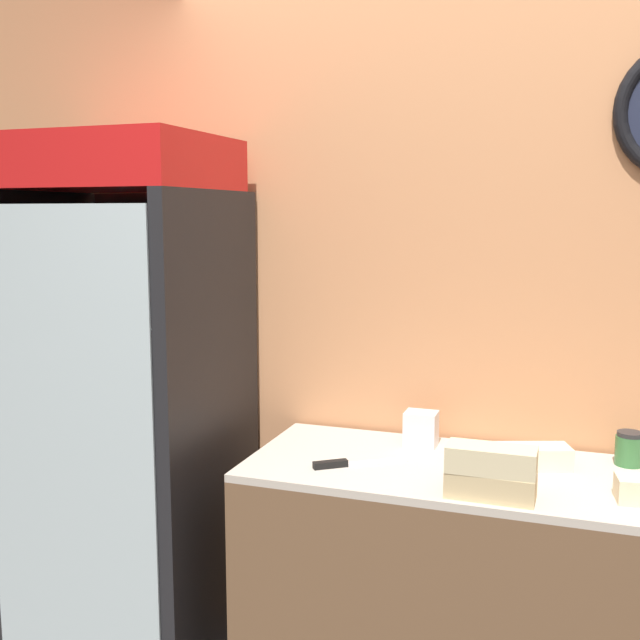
{
  "coord_description": "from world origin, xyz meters",
  "views": [
    {
      "loc": [
        0.22,
        -1.44,
        1.69
      ],
      "look_at": [
        -0.58,
        0.82,
        1.35
      ],
      "focal_mm": 42.0,
      "sensor_mm": 36.0,
      "label": 1
    }
  ],
  "objects_px": {
    "sandwich_stack_middle": "(490,459)",
    "chefs_knife": "(347,463)",
    "sandwich_stack_bottom": "(489,485)",
    "beverage_cooler": "(134,385)",
    "napkin_dispenser": "(421,429)",
    "condiment_jar": "(629,449)",
    "sandwich_flat_right": "(532,457)"
  },
  "relations": [
    {
      "from": "sandwich_flat_right",
      "to": "chefs_knife",
      "type": "height_order",
      "value": "sandwich_flat_right"
    },
    {
      "from": "sandwich_stack_bottom",
      "to": "condiment_jar",
      "type": "distance_m",
      "value": 0.58
    },
    {
      "from": "sandwich_stack_bottom",
      "to": "napkin_dispenser",
      "type": "bearing_deg",
      "value": 124.42
    },
    {
      "from": "sandwich_stack_middle",
      "to": "chefs_knife",
      "type": "bearing_deg",
      "value": 164.98
    },
    {
      "from": "napkin_dispenser",
      "to": "sandwich_stack_bottom",
      "type": "bearing_deg",
      "value": -55.58
    },
    {
      "from": "sandwich_stack_middle",
      "to": "napkin_dispenser",
      "type": "xyz_separation_m",
      "value": [
        -0.28,
        0.41,
        -0.05
      ]
    },
    {
      "from": "sandwich_flat_right",
      "to": "napkin_dispenser",
      "type": "relative_size",
      "value": 2.13
    },
    {
      "from": "sandwich_stack_middle",
      "to": "chefs_knife",
      "type": "distance_m",
      "value": 0.49
    },
    {
      "from": "sandwich_stack_bottom",
      "to": "condiment_jar",
      "type": "xyz_separation_m",
      "value": [
        0.39,
        0.43,
        0.02
      ]
    },
    {
      "from": "beverage_cooler",
      "to": "sandwich_stack_bottom",
      "type": "height_order",
      "value": "beverage_cooler"
    },
    {
      "from": "condiment_jar",
      "to": "napkin_dispenser",
      "type": "distance_m",
      "value": 0.67
    },
    {
      "from": "sandwich_flat_right",
      "to": "chefs_knife",
      "type": "relative_size",
      "value": 0.94
    },
    {
      "from": "condiment_jar",
      "to": "chefs_knife",
      "type": "bearing_deg",
      "value": -160.07
    },
    {
      "from": "sandwich_flat_right",
      "to": "chefs_knife",
      "type": "distance_m",
      "value": 0.59
    },
    {
      "from": "napkin_dispenser",
      "to": "condiment_jar",
      "type": "bearing_deg",
      "value": 1.72
    },
    {
      "from": "chefs_knife",
      "to": "condiment_jar",
      "type": "distance_m",
      "value": 0.9
    },
    {
      "from": "beverage_cooler",
      "to": "chefs_knife",
      "type": "xyz_separation_m",
      "value": [
        0.86,
        -0.12,
        -0.16
      ]
    },
    {
      "from": "sandwich_stack_bottom",
      "to": "chefs_knife",
      "type": "relative_size",
      "value": 0.92
    },
    {
      "from": "sandwich_stack_middle",
      "to": "condiment_jar",
      "type": "bearing_deg",
      "value": 47.97
    },
    {
      "from": "sandwich_stack_middle",
      "to": "sandwich_stack_bottom",
      "type": "bearing_deg",
      "value": 180.0
    },
    {
      "from": "beverage_cooler",
      "to": "chefs_knife",
      "type": "height_order",
      "value": "beverage_cooler"
    },
    {
      "from": "sandwich_stack_bottom",
      "to": "chefs_knife",
      "type": "distance_m",
      "value": 0.48
    },
    {
      "from": "sandwich_stack_bottom",
      "to": "sandwich_flat_right",
      "type": "xyz_separation_m",
      "value": [
        0.1,
        0.3,
        -0.0
      ]
    },
    {
      "from": "napkin_dispenser",
      "to": "chefs_knife",
      "type": "bearing_deg",
      "value": -121.79
    },
    {
      "from": "condiment_jar",
      "to": "napkin_dispenser",
      "type": "height_order",
      "value": "napkin_dispenser"
    },
    {
      "from": "sandwich_stack_bottom",
      "to": "sandwich_stack_middle",
      "type": "relative_size",
      "value": 1.0
    },
    {
      "from": "sandwich_flat_right",
      "to": "sandwich_stack_bottom",
      "type": "bearing_deg",
      "value": -108.11
    },
    {
      "from": "sandwich_flat_right",
      "to": "chefs_knife",
      "type": "bearing_deg",
      "value": -162.41
    },
    {
      "from": "beverage_cooler",
      "to": "sandwich_stack_middle",
      "type": "distance_m",
      "value": 1.34
    },
    {
      "from": "beverage_cooler",
      "to": "sandwich_stack_middle",
      "type": "relative_size",
      "value": 7.86
    },
    {
      "from": "sandwich_stack_middle",
      "to": "napkin_dispenser",
      "type": "height_order",
      "value": "sandwich_stack_middle"
    },
    {
      "from": "chefs_knife",
      "to": "condiment_jar",
      "type": "relative_size",
      "value": 2.51
    }
  ]
}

